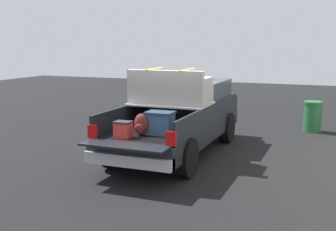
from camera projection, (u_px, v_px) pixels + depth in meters
name	position (u px, v px, depth m)	size (l,w,h in m)	color
ground_plane	(177.00, 153.00, 11.06)	(40.00, 40.00, 0.00)	black
pickup_truck	(182.00, 115.00, 11.21)	(6.05, 2.06, 2.23)	black
trash_can	(313.00, 116.00, 13.71)	(0.60, 0.60, 0.98)	#1E592D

